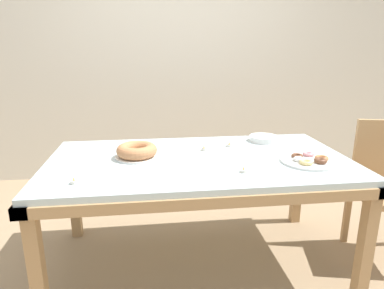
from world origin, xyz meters
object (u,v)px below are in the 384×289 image
tealight_right_edge (74,182)px  plate_stack (264,138)px  pastry_platter (309,160)px  tealight_left_edge (244,171)px  tealight_centre (204,149)px  cake_chocolate_round (137,151)px  tealight_near_cakes (229,145)px

tealight_right_edge → plate_stack: bearing=28.6°
pastry_platter → tealight_left_edge: bearing=-165.4°
tealight_centre → tealight_right_edge: bearing=-146.8°
cake_chocolate_round → pastry_platter: (1.03, -0.22, -0.03)m
tealight_centre → pastry_platter: bearing=-29.0°
tealight_right_edge → tealight_centre: 0.90m
plate_stack → tealight_centre: 0.51m
tealight_right_edge → tealight_centre: bearing=33.2°
pastry_platter → tealight_left_edge: (-0.44, -0.11, -0.00)m
pastry_platter → tealight_near_cakes: pastry_platter is taller
cake_chocolate_round → tealight_centre: (0.44, 0.10, -0.03)m
plate_stack → tealight_left_edge: (-0.32, -0.62, -0.01)m
tealight_centre → plate_stack: bearing=20.4°
pastry_platter → tealight_centre: size_ratio=8.41×
plate_stack → tealight_near_cakes: (-0.29, -0.11, -0.01)m
cake_chocolate_round → tealight_left_edge: (0.59, -0.34, -0.03)m
tealight_left_edge → cake_chocolate_round: bearing=150.3°
cake_chocolate_round → pastry_platter: size_ratio=0.80×
tealight_left_edge → tealight_centre: 0.47m
tealight_left_edge → tealight_centre: size_ratio=1.00×
tealight_right_edge → tealight_left_edge: (0.90, 0.05, 0.00)m
pastry_platter → tealight_centre: (-0.59, 0.33, -0.00)m
plate_stack → tealight_right_edge: 1.39m
tealight_left_edge → tealight_near_cakes: same height
cake_chocolate_round → tealight_right_edge: size_ratio=6.76×
pastry_platter → tealight_right_edge: (-1.34, -0.16, -0.00)m
cake_chocolate_round → tealight_right_edge: cake_chocolate_round is taller
tealight_centre → tealight_left_edge: bearing=-71.1°
cake_chocolate_round → pastry_platter: bearing=-12.2°
pastry_platter → tealight_near_cakes: 0.56m
tealight_near_cakes → tealight_centre: 0.20m
cake_chocolate_round → tealight_right_edge: (-0.31, -0.39, -0.03)m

